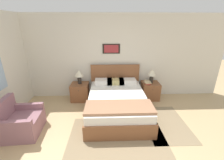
# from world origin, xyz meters

# --- Properties ---
(wall_back) EXTENTS (7.42, 0.09, 2.60)m
(wall_back) POSITION_xyz_m (0.00, 2.89, 1.30)
(wall_back) COLOR silver
(wall_back) RESTS_ON ground_plane
(area_rug_main) EXTENTS (2.06, 1.99, 0.01)m
(area_rug_main) POSITION_xyz_m (0.17, 0.51, 0.00)
(area_rug_main) COLOR #897556
(area_rug_main) RESTS_ON ground_plane
(area_rug_bedside) EXTENTS (0.98, 1.51, 0.01)m
(area_rug_bedside) POSITION_xyz_m (1.39, 1.26, 0.00)
(area_rug_bedside) COLOR #897556
(area_rug_bedside) RESTS_ON ground_plane
(bed) EXTENTS (1.54, 2.12, 1.09)m
(bed) POSITION_xyz_m (0.23, 1.78, 0.31)
(bed) COLOR brown
(bed) RESTS_ON ground_plane
(armchair) EXTENTS (0.79, 0.84, 0.82)m
(armchair) POSITION_xyz_m (-1.95, 1.03, 0.27)
(armchair) COLOR #8E606B
(armchair) RESTS_ON ground_plane
(nightstand_near_window) EXTENTS (0.54, 0.51, 0.54)m
(nightstand_near_window) POSITION_xyz_m (-0.89, 2.57, 0.27)
(nightstand_near_window) COLOR brown
(nightstand_near_window) RESTS_ON ground_plane
(nightstand_by_door) EXTENTS (0.54, 0.51, 0.54)m
(nightstand_by_door) POSITION_xyz_m (1.35, 2.57, 0.27)
(nightstand_by_door) COLOR brown
(nightstand_by_door) RESTS_ON ground_plane
(table_lamp_near_window) EXTENTS (0.26, 0.26, 0.43)m
(table_lamp_near_window) POSITION_xyz_m (-0.89, 2.60, 0.84)
(table_lamp_near_window) COLOR #2D2823
(table_lamp_near_window) RESTS_ON nightstand_near_window
(table_lamp_by_door) EXTENTS (0.26, 0.26, 0.43)m
(table_lamp_by_door) POSITION_xyz_m (1.36, 2.60, 0.84)
(table_lamp_by_door) COLOR #2D2823
(table_lamp_by_door) RESTS_ON nightstand_by_door
(book_thick_bottom) EXTENTS (0.17, 0.22, 0.03)m
(book_thick_bottom) POSITION_xyz_m (1.23, 2.52, 0.56)
(book_thick_bottom) COLOR #B7332D
(book_thick_bottom) RESTS_ON nightstand_by_door
(book_hardcover_middle) EXTENTS (0.22, 0.24, 0.03)m
(book_hardcover_middle) POSITION_xyz_m (1.23, 2.52, 0.58)
(book_hardcover_middle) COLOR beige
(book_hardcover_middle) RESTS_ON book_thick_bottom
(book_novel_upper) EXTENTS (0.22, 0.27, 0.03)m
(book_novel_upper) POSITION_xyz_m (1.23, 2.52, 0.61)
(book_novel_upper) COLOR beige
(book_novel_upper) RESTS_ON book_hardcover_middle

